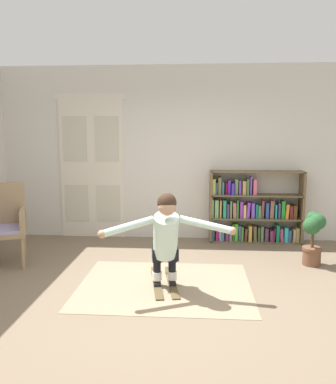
{
  "coord_description": "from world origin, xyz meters",
  "views": [
    {
      "loc": [
        0.35,
        -4.0,
        1.8
      ],
      "look_at": [
        -0.0,
        0.89,
        1.05
      ],
      "focal_mm": 36.46,
      "sensor_mm": 36.0,
      "label": 1
    }
  ],
  "objects_px": {
    "bookshelf": "(252,212)",
    "person_skier": "(166,234)",
    "wicker_chair": "(2,222)",
    "potted_plant": "(313,234)",
    "skis_pair": "(164,283)"
  },
  "relations": [
    {
      "from": "bookshelf",
      "to": "wicker_chair",
      "type": "xyz_separation_m",
      "value": [
        -3.58,
        -1.33,
        0.08
      ]
    },
    {
      "from": "skis_pair",
      "to": "potted_plant",
      "type": "bearing_deg",
      "value": 23.42
    },
    {
      "from": "bookshelf",
      "to": "skis_pair",
      "type": "distance_m",
      "value": 2.4
    },
    {
      "from": "wicker_chair",
      "to": "potted_plant",
      "type": "bearing_deg",
      "value": 2.91
    },
    {
      "from": "skis_pair",
      "to": "bookshelf",
      "type": "bearing_deg",
      "value": 56.78
    },
    {
      "from": "person_skier",
      "to": "bookshelf",
      "type": "bearing_deg",
      "value": 59.85
    },
    {
      "from": "wicker_chair",
      "to": "potted_plant",
      "type": "height_order",
      "value": "wicker_chair"
    },
    {
      "from": "wicker_chair",
      "to": "skis_pair",
      "type": "bearing_deg",
      "value": -15.47
    },
    {
      "from": "wicker_chair",
      "to": "person_skier",
      "type": "xyz_separation_m",
      "value": [
        2.32,
        -0.83,
        0.09
      ]
    },
    {
      "from": "wicker_chair",
      "to": "person_skier",
      "type": "bearing_deg",
      "value": -19.6
    },
    {
      "from": "potted_plant",
      "to": "person_skier",
      "type": "distance_m",
      "value": 2.21
    },
    {
      "from": "bookshelf",
      "to": "person_skier",
      "type": "height_order",
      "value": "bookshelf"
    },
    {
      "from": "bookshelf",
      "to": "person_skier",
      "type": "xyz_separation_m",
      "value": [
        -1.26,
        -2.16,
        0.17
      ]
    },
    {
      "from": "potted_plant",
      "to": "person_skier",
      "type": "relative_size",
      "value": 0.5
    },
    {
      "from": "wicker_chair",
      "to": "person_skier",
      "type": "height_order",
      "value": "person_skier"
    }
  ]
}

